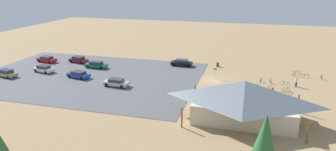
% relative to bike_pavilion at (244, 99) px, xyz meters
% --- Properties ---
extents(ground, '(160.00, 160.00, 0.00)m').
position_rel_bike_pavilion_xyz_m(ground, '(6.08, -15.35, -3.01)').
color(ground, '#9E7F56').
rests_on(ground, ground).
extents(parking_lot_asphalt, '(42.93, 30.05, 0.05)m').
position_rel_bike_pavilion_xyz_m(parking_lot_asphalt, '(30.00, -11.76, -2.99)').
color(parking_lot_asphalt, '#56565B').
rests_on(parking_lot_asphalt, ground).
extents(bike_pavilion, '(15.22, 9.27, 5.50)m').
position_rel_bike_pavilion_xyz_m(bike_pavilion, '(0.00, 0.00, 0.00)').
color(bike_pavilion, beige).
rests_on(bike_pavilion, ground).
extents(trash_bin, '(0.60, 0.60, 0.90)m').
position_rel_bike_pavilion_xyz_m(trash_bin, '(6.25, -25.23, -2.56)').
color(trash_bin, brown).
rests_on(trash_bin, ground).
extents(lot_sign, '(0.56, 0.08, 2.20)m').
position_rel_bike_pavilion_xyz_m(lot_sign, '(5.82, -16.69, -1.60)').
color(lot_sign, '#99999E').
rests_on(lot_sign, ground).
extents(pine_center, '(3.04, 3.04, 7.71)m').
position_rel_bike_pavilion_xyz_m(pine_center, '(-2.03, 14.98, 1.83)').
color(pine_center, brown).
rests_on(pine_center, ground).
extents(bicycle_purple_edge_north, '(0.51, 1.79, 0.93)m').
position_rel_bike_pavilion_xyz_m(bicycle_purple_edge_north, '(-4.36, -16.40, -2.61)').
color(bicycle_purple_edge_north, black).
rests_on(bicycle_purple_edge_north, ground).
extents(bicycle_yellow_yard_front, '(1.77, 0.48, 0.77)m').
position_rel_bike_pavilion_xyz_m(bicycle_yellow_yard_front, '(-6.71, -11.00, -2.65)').
color(bicycle_yellow_yard_front, black).
rests_on(bicycle_yellow_yard_front, ground).
extents(bicycle_green_edge_south, '(1.58, 0.80, 0.85)m').
position_rel_bike_pavilion_xyz_m(bicycle_green_edge_south, '(-6.82, -15.95, -2.63)').
color(bicycle_green_edge_south, black).
rests_on(bicycle_green_edge_south, ground).
extents(bicycle_silver_lone_west, '(1.06, 1.52, 0.86)m').
position_rel_bike_pavilion_xyz_m(bicycle_silver_lone_west, '(-2.14, -12.97, -2.62)').
color(bicycle_silver_lone_west, black).
rests_on(bicycle_silver_lone_west, ground).
extents(bicycle_blue_trailside, '(0.48, 1.74, 0.84)m').
position_rel_bike_pavilion_xyz_m(bicycle_blue_trailside, '(-13.80, -21.72, -2.63)').
color(bicycle_blue_trailside, black).
rests_on(bicycle_blue_trailside, ground).
extents(bicycle_teal_lone_east, '(1.14, 1.42, 0.81)m').
position_rel_bike_pavilion_xyz_m(bicycle_teal_lone_east, '(-4.18, -12.46, -2.63)').
color(bicycle_teal_lone_east, black).
rests_on(bicycle_teal_lone_east, ground).
extents(bicycle_black_near_porch, '(1.63, 0.73, 0.81)m').
position_rel_bike_pavilion_xyz_m(bicycle_black_near_porch, '(-11.10, -22.13, -2.66)').
color(bicycle_black_near_porch, black).
rests_on(bicycle_black_near_porch, ground).
extents(bicycle_white_front_row, '(0.60, 1.70, 0.87)m').
position_rel_bike_pavilion_xyz_m(bicycle_white_front_row, '(-8.93, -22.52, -2.62)').
color(bicycle_white_front_row, black).
rests_on(bicycle_white_front_row, ground).
extents(bicycle_orange_mid_cluster, '(0.54, 1.74, 0.85)m').
position_rel_bike_pavilion_xyz_m(bicycle_orange_mid_cluster, '(-2.66, -16.88, -2.65)').
color(bicycle_orange_mid_cluster, black).
rests_on(bicycle_orange_mid_cluster, ground).
extents(bicycle_red_yard_center, '(1.68, 0.52, 0.78)m').
position_rel_bike_pavilion_xyz_m(bicycle_red_yard_center, '(-9.81, -24.10, -2.67)').
color(bicycle_red_yard_center, black).
rests_on(bicycle_red_yard_center, ground).
extents(bicycle_purple_yard_left, '(1.50, 0.78, 0.78)m').
position_rel_bike_pavilion_xyz_m(bicycle_purple_yard_left, '(-6.63, -12.83, -2.66)').
color(bicycle_purple_yard_left, black).
rests_on(bicycle_purple_yard_left, ground).
extents(car_maroon_front_row, '(4.61, 2.49, 1.45)m').
position_rel_bike_pavilion_xyz_m(car_maroon_front_row, '(37.12, -20.08, -2.25)').
color(car_maroon_front_row, maroon).
rests_on(car_maroon_front_row, parking_lot_asphalt).
extents(car_blue_end_stall, '(4.73, 2.71, 1.29)m').
position_rel_bike_pavilion_xyz_m(car_blue_end_stall, '(31.19, -10.22, -2.31)').
color(car_blue_end_stall, '#1E42B2').
rests_on(car_blue_end_stall, parking_lot_asphalt).
extents(car_white_far_end, '(4.52, 2.58, 1.41)m').
position_rel_bike_pavilion_xyz_m(car_white_far_end, '(39.99, -11.64, -2.27)').
color(car_white_far_end, white).
rests_on(car_white_far_end, parking_lot_asphalt).
extents(car_black_mid_lot, '(4.59, 1.89, 1.42)m').
position_rel_bike_pavilion_xyz_m(car_black_mid_lot, '(13.93, -23.69, -2.26)').
color(car_black_mid_lot, black).
rests_on(car_black_mid_lot, parking_lot_asphalt).
extents(car_green_inner_stall, '(4.76, 1.85, 1.40)m').
position_rel_bike_pavilion_xyz_m(car_green_inner_stall, '(31.22, -17.31, -2.27)').
color(car_green_inner_stall, '#1E6B3D').
rests_on(car_green_inner_stall, parking_lot_asphalt).
extents(car_silver_by_curb, '(4.54, 2.03, 1.36)m').
position_rel_bike_pavilion_xyz_m(car_silver_by_curb, '(22.15, -7.67, -2.28)').
color(car_silver_by_curb, '#BCBCC1').
rests_on(car_silver_by_curb, parking_lot_asphalt).
extents(car_red_near_entry, '(4.77, 2.53, 1.32)m').
position_rel_bike_pavilion_xyz_m(car_red_near_entry, '(44.36, -18.60, -2.30)').
color(car_red_near_entry, red).
rests_on(car_red_near_entry, parking_lot_asphalt).
extents(car_tan_second_row, '(4.64, 2.51, 1.42)m').
position_rel_bike_pavilion_xyz_m(car_tan_second_row, '(45.09, -7.11, -2.26)').
color(car_tan_second_row, tan).
rests_on(car_tan_second_row, parking_lot_asphalt).
extents(visitor_crossing_yard, '(0.40, 0.38, 1.85)m').
position_rel_bike_pavilion_xyz_m(visitor_crossing_yard, '(7.70, -6.11, -2.04)').
color(visitor_crossing_yard, '#2D3347').
rests_on(visitor_crossing_yard, ground).
extents(visitor_at_bikes, '(0.36, 0.38, 1.77)m').
position_rel_bike_pavilion_xyz_m(visitor_at_bikes, '(-8.59, -15.93, -2.08)').
color(visitor_at_bikes, '#2D3347').
rests_on(visitor_at_bikes, ground).
extents(visitor_by_pavilion, '(0.39, 0.36, 1.76)m').
position_rel_bike_pavilion_xyz_m(visitor_by_pavilion, '(-4.24, -9.63, -2.09)').
color(visitor_by_pavilion, '#2D3347').
rests_on(visitor_by_pavilion, ground).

